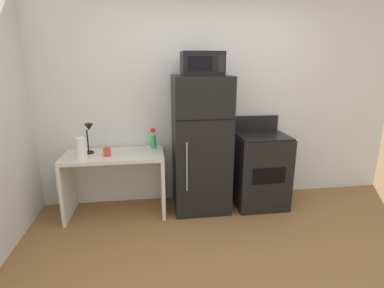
# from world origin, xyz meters

# --- Properties ---
(ground_plane) EXTENTS (12.00, 12.00, 0.00)m
(ground_plane) POSITION_xyz_m (0.00, 0.00, 0.00)
(ground_plane) COLOR olive
(wall_back_white) EXTENTS (5.00, 0.10, 2.60)m
(wall_back_white) POSITION_xyz_m (0.00, 1.70, 1.30)
(wall_back_white) COLOR silver
(wall_back_white) RESTS_ON ground
(desk) EXTENTS (1.15, 0.58, 0.75)m
(desk) POSITION_xyz_m (-1.21, 1.34, 0.52)
(desk) COLOR silver
(desk) RESTS_ON ground
(desk_lamp) EXTENTS (0.14, 0.12, 0.35)m
(desk_lamp) POSITION_xyz_m (-1.47, 1.38, 0.99)
(desk_lamp) COLOR black
(desk_lamp) RESTS_ON desk
(coffee_mug) EXTENTS (0.08, 0.08, 0.09)m
(coffee_mug) POSITION_xyz_m (-1.27, 1.26, 0.80)
(coffee_mug) COLOR #D83F33
(coffee_mug) RESTS_ON desk
(paper_towel_roll) EXTENTS (0.11, 0.11, 0.24)m
(paper_towel_roll) POSITION_xyz_m (-1.52, 1.19, 0.87)
(paper_towel_roll) COLOR white
(paper_towel_roll) RESTS_ON desk
(spray_bottle) EXTENTS (0.06, 0.06, 0.25)m
(spray_bottle) POSITION_xyz_m (-0.74, 1.50, 0.85)
(spray_bottle) COLOR green
(spray_bottle) RESTS_ON desk
(refrigerator) EXTENTS (0.66, 0.61, 1.63)m
(refrigerator) POSITION_xyz_m (-0.18, 1.34, 0.81)
(refrigerator) COLOR black
(refrigerator) RESTS_ON ground
(microwave) EXTENTS (0.46, 0.35, 0.26)m
(microwave) POSITION_xyz_m (-0.18, 1.32, 1.76)
(microwave) COLOR black
(microwave) RESTS_ON refrigerator
(oven_range) EXTENTS (0.63, 0.61, 1.10)m
(oven_range) POSITION_xyz_m (0.58, 1.33, 0.47)
(oven_range) COLOR black
(oven_range) RESTS_ON ground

